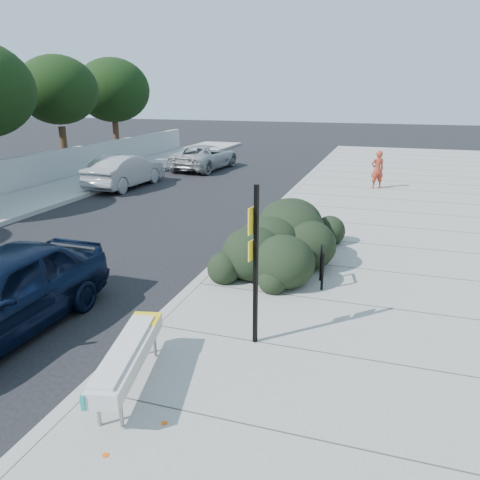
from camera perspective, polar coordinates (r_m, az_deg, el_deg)
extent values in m
plane|color=black|center=(8.75, -10.62, -10.97)|extent=(120.00, 120.00, 0.00)
cube|color=gray|center=(12.51, 25.01, -3.06)|extent=(11.20, 50.00, 0.15)
cube|color=#9E9E99|center=(12.95, -0.22, -0.60)|extent=(0.22, 50.00, 0.17)
cube|color=#9E9E99|center=(17.11, -26.63, 2.05)|extent=(0.22, 50.00, 0.17)
cylinder|color=#332114|center=(26.51, -20.62, 10.21)|extent=(0.36, 0.36, 2.40)
ellipsoid|color=black|center=(26.35, -21.35, 16.67)|extent=(4.00, 4.00, 3.40)
cylinder|color=#332114|center=(30.57, -14.81, 11.61)|extent=(0.36, 0.36, 2.40)
ellipsoid|color=black|center=(30.43, -15.27, 17.22)|extent=(4.40, 4.40, 3.74)
cylinder|color=gray|center=(6.43, -16.86, -19.38)|extent=(0.05, 0.05, 0.41)
cylinder|color=gray|center=(6.34, -14.31, -19.74)|extent=(0.05, 0.05, 0.41)
cylinder|color=gray|center=(7.71, -12.44, -12.28)|extent=(0.05, 0.05, 0.41)
cylinder|color=gray|center=(7.64, -10.34, -12.46)|extent=(0.05, 0.05, 0.41)
cylinder|color=gray|center=(6.96, -14.52, -14.32)|extent=(0.40, 1.60, 0.04)
cylinder|color=gray|center=(6.88, -12.20, -14.56)|extent=(0.40, 1.60, 0.04)
cube|color=#B2B2B2|center=(6.85, -13.46, -13.43)|extent=(0.90, 2.18, 0.22)
cube|color=yellow|center=(7.49, -11.54, -9.36)|extent=(0.52, 0.52, 0.02)
cube|color=teal|center=(6.16, -18.22, -17.76)|extent=(0.10, 0.25, 0.20)
cylinder|color=black|center=(9.92, 10.02, -3.86)|extent=(0.05, 0.05, 0.81)
cylinder|color=black|center=(10.41, 9.87, -2.81)|extent=(0.05, 0.05, 0.81)
cylinder|color=black|center=(10.03, 10.06, -1.17)|extent=(0.16, 0.52, 0.05)
cube|color=black|center=(7.44, 1.93, -3.33)|extent=(0.07, 0.07, 2.66)
cube|color=yellow|center=(7.23, 1.64, 2.44)|extent=(0.09, 0.30, 0.43)
cube|color=yellow|center=(7.37, 1.61, -1.18)|extent=(0.08, 0.28, 0.33)
ellipsoid|color=black|center=(11.48, 5.49, 1.37)|extent=(2.91, 4.55, 1.58)
imported|color=#9A9B9E|center=(21.81, -13.81, 8.18)|extent=(1.73, 4.50, 1.46)
imported|color=#A3A6A9|center=(26.28, -4.31, 10.06)|extent=(2.70, 5.05, 1.35)
imported|color=#A03423|center=(20.99, 16.40, 8.23)|extent=(0.70, 0.62, 1.60)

